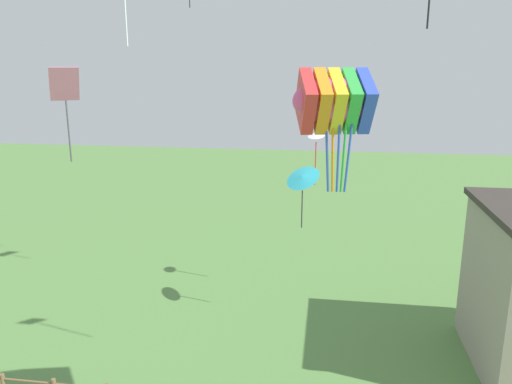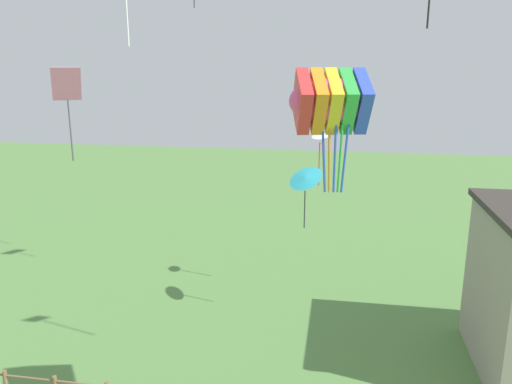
% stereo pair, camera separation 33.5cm
% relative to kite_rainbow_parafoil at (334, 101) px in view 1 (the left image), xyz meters
% --- Properties ---
extents(kite_rainbow_parafoil, '(2.21, 1.86, 2.85)m').
position_rel_kite_rainbow_parafoil_xyz_m(kite_rainbow_parafoil, '(0.00, 0.00, 0.00)').
color(kite_rainbow_parafoil, '#E54C8C').
extents(kite_cyan_delta, '(1.83, 1.78, 2.58)m').
position_rel_kite_rainbow_parafoil_xyz_m(kite_cyan_delta, '(-1.09, 8.23, -3.63)').
color(kite_cyan_delta, '#2DB2C6').
extents(kite_white_delta, '(0.98, 0.98, 2.40)m').
position_rel_kite_rainbow_parafoil_xyz_m(kite_white_delta, '(-0.66, 10.75, -2.40)').
color(kite_white_delta, white).
extents(kite_pink_diamond, '(1.08, 1.02, 2.90)m').
position_rel_kite_rainbow_parafoil_xyz_m(kite_pink_diamond, '(-8.11, 2.87, -0.03)').
color(kite_pink_diamond, pink).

